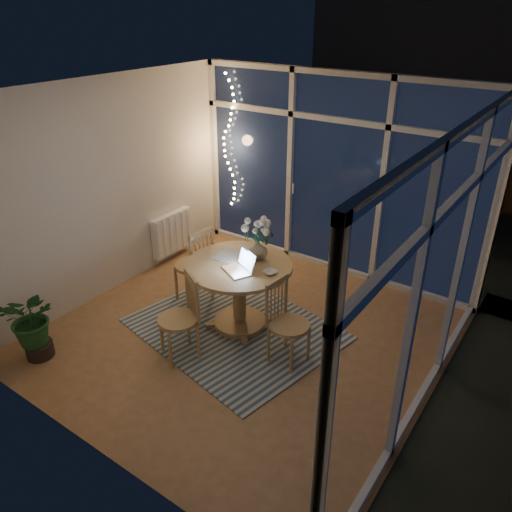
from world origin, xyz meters
name	(u,v)px	position (x,y,z in m)	size (l,w,h in m)	color
floor	(246,335)	(0.00, 0.00, 0.00)	(4.00, 4.00, 0.00)	olive
ceiling	(243,93)	(0.00, 0.00, 2.60)	(4.00, 4.00, 0.00)	white
wall_back	(336,176)	(0.00, 2.00, 1.30)	(4.00, 0.04, 2.60)	silver
wall_front	(77,323)	(0.00, -2.00, 1.30)	(4.00, 0.04, 2.60)	silver
wall_left	(110,189)	(-2.00, 0.00, 1.30)	(0.04, 4.00, 2.60)	silver
wall_right	(448,287)	(2.00, 0.00, 1.30)	(0.04, 4.00, 2.60)	silver
window_wall_back	(335,177)	(0.00, 1.96, 1.30)	(4.00, 0.10, 2.60)	silver
window_wall_right	(443,286)	(1.96, 0.00, 1.30)	(0.10, 4.00, 2.60)	silver
radiator	(172,233)	(-1.94, 0.90, 0.40)	(0.10, 0.70, 0.58)	white
fairy_lights	(229,142)	(-1.65, 1.88, 1.52)	(0.24, 0.10, 1.85)	#EAAC5D
garden_patio	(431,211)	(0.50, 5.00, -0.06)	(12.00, 6.00, 0.10)	black
garden_fence	(421,148)	(0.00, 5.50, 0.90)	(11.00, 0.08, 1.80)	#392714
neighbour_roof	(491,59)	(0.30, 8.50, 2.20)	(7.00, 3.00, 2.20)	#2E3137
garden_shrubs	(327,195)	(-0.80, 3.40, 0.45)	(0.90, 0.90, 0.90)	#173316
rug	(235,329)	(-0.17, 0.01, 0.01)	(2.15, 1.72, 0.01)	#BFB89B
dining_table	(239,295)	(-0.17, 0.11, 0.40)	(1.17, 1.17, 0.79)	#A8894B
chair_left	(193,263)	(-0.97, 0.25, 0.50)	(0.46, 0.46, 0.99)	#A8894B
chair_right	(289,323)	(0.62, -0.11, 0.46)	(0.43, 0.43, 0.92)	#A8894B
chair_front	(178,318)	(-0.35, -0.68, 0.47)	(0.44, 0.44, 0.94)	#A8894B
laptop	(237,262)	(-0.08, -0.03, 0.91)	(0.32, 0.27, 0.23)	silver
flower_vase	(258,250)	(-0.07, 0.33, 0.90)	(0.20, 0.20, 0.21)	silver
bowl	(270,272)	(0.23, 0.13, 0.81)	(0.15, 0.15, 0.04)	silver
newspapers	(234,257)	(-0.29, 0.20, 0.80)	(0.38, 0.29, 0.01)	silver
phone	(230,267)	(-0.20, 0.00, 0.80)	(0.10, 0.05, 0.01)	black
potted_plant	(34,326)	(-1.55, -1.53, 0.38)	(0.54, 0.47, 0.76)	#1B4D22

